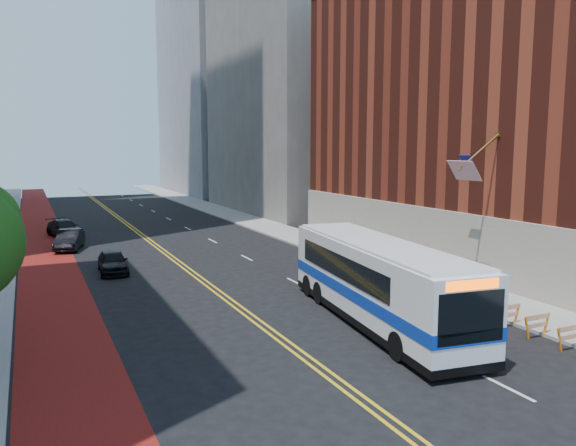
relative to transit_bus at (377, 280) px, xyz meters
The scene contains 14 objects.
ground 7.71m from the transit_bus, 130.20° to the right, with size 160.00×160.00×0.00m, color black.
sidewalk_right 25.40m from the transit_bus, 73.54° to the left, with size 4.00×140.00×0.15m, color gray.
bus_lane_paint 27.58m from the transit_bus, 118.01° to the left, with size 3.60×140.00×0.01m, color maroon.
center_line_inner 24.88m from the transit_bus, 101.63° to the left, with size 0.14×140.00×0.01m, color gold.
center_line_outer 24.81m from the transit_bus, 100.82° to the left, with size 0.14×140.00×0.01m, color gold.
lane_dashes 32.35m from the transit_bus, 90.04° to the left, with size 0.14×98.20×0.01m.
brick_building 20.35m from the transit_bus, 20.19° to the left, with size 18.73×36.00×22.00m.
midrise_right_near 49.46m from the transit_bus, 66.74° to the left, with size 18.00×26.00×40.00m, color slate.
midrise_right_far 79.05m from the transit_bus, 75.14° to the left, with size 20.00×28.00×55.00m, color gray.
construction_barriers 5.44m from the transit_bus, 25.51° to the right, with size 1.42×10.91×1.00m.
transit_bus is the anchor object (origin of this frame).
car_a 17.99m from the transit_bus, 121.22° to the left, with size 1.69×4.21×1.43m, color black.
car_b 27.53m from the transit_bus, 113.97° to the left, with size 1.60×4.59×1.51m, color black.
car_c 33.89m from the transit_bus, 109.15° to the left, with size 2.04×5.03×1.46m, color black.
Camera 1 is at (-9.10, -14.75, 7.83)m, focal length 35.00 mm.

